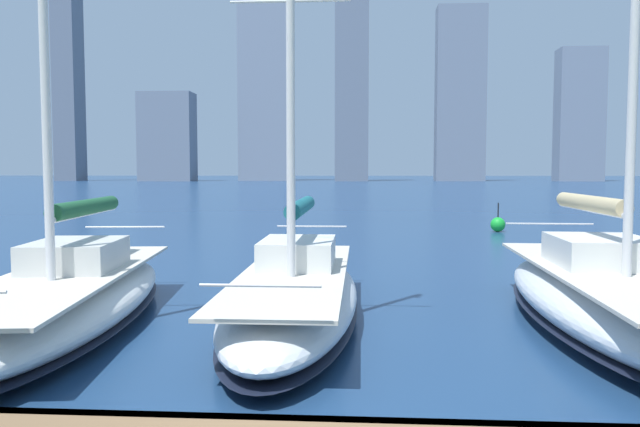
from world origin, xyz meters
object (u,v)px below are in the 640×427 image
channel_buoy (498,224)px  sailboat_teal (295,292)px  sailboat_tan (609,295)px  sailboat_forest (67,295)px

channel_buoy → sailboat_teal: bearing=66.8°
sailboat_tan → sailboat_teal: sailboat_tan is taller
sailboat_tan → sailboat_forest: (10.16, 0.52, -0.03)m
sailboat_tan → sailboat_forest: size_ratio=0.99×
sailboat_tan → channel_buoy: bearing=-96.0°
channel_buoy → sailboat_tan: bearing=84.0°
sailboat_tan → channel_buoy: 18.69m
sailboat_teal → sailboat_tan: bearing=177.8°
sailboat_teal → sailboat_forest: bearing=9.9°
sailboat_tan → sailboat_teal: bearing=-2.2°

